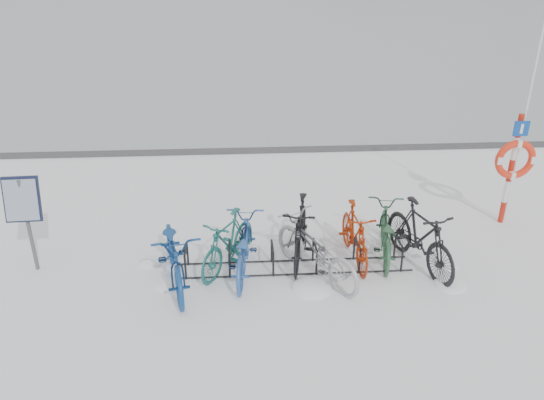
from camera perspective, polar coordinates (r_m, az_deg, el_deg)
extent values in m
plane|color=white|center=(9.13, 2.32, -7.34)|extent=(900.00, 900.00, 0.00)
cube|color=#3F3F42|center=(14.43, -0.06, 5.38)|extent=(400.00, 0.25, 0.10)
cylinder|color=black|center=(8.83, -9.30, -7.20)|extent=(0.04, 0.04, 0.44)
cylinder|color=black|center=(9.21, -9.07, -5.75)|extent=(0.04, 0.04, 0.44)
cylinder|color=black|center=(8.91, -9.28, -5.25)|extent=(0.04, 0.44, 0.04)
cylinder|color=black|center=(8.78, -4.59, -7.11)|extent=(0.04, 0.04, 0.44)
cylinder|color=black|center=(9.16, -4.56, -5.66)|extent=(0.04, 0.04, 0.44)
cylinder|color=black|center=(8.86, -4.62, -5.15)|extent=(0.04, 0.44, 0.04)
cylinder|color=black|center=(8.80, 0.14, -6.97)|extent=(0.04, 0.04, 0.44)
cylinder|color=black|center=(9.17, -0.04, -5.53)|extent=(0.04, 0.04, 0.44)
cylinder|color=black|center=(8.87, 0.05, -5.02)|extent=(0.04, 0.44, 0.04)
cylinder|color=black|center=(8.87, 4.82, -6.79)|extent=(0.04, 0.04, 0.44)
cylinder|color=black|center=(9.24, 4.44, -5.36)|extent=(0.04, 0.04, 0.44)
cylinder|color=black|center=(8.94, 4.67, -4.85)|extent=(0.04, 0.44, 0.04)
cylinder|color=black|center=(8.99, 9.39, -6.57)|extent=(0.04, 0.04, 0.44)
cylinder|color=black|center=(9.36, 8.82, -5.17)|extent=(0.04, 0.04, 0.44)
cylinder|color=black|center=(9.07, 9.19, -4.66)|extent=(0.04, 0.44, 0.04)
cylinder|color=black|center=(9.18, 13.81, -6.31)|extent=(0.04, 0.04, 0.44)
cylinder|color=black|center=(9.54, 13.07, -4.96)|extent=(0.04, 0.04, 0.44)
cylinder|color=black|center=(9.25, 13.56, -4.45)|extent=(0.04, 0.44, 0.04)
cylinder|color=black|center=(8.93, 2.47, -7.98)|extent=(4.00, 0.03, 0.03)
cylinder|color=black|center=(9.30, 2.18, -6.51)|extent=(4.00, 0.03, 0.03)
cylinder|color=#595B5E|center=(9.57, -24.71, -2.57)|extent=(0.06, 0.06, 1.64)
cube|color=black|center=(9.35, -25.31, 0.08)|extent=(0.57, 0.23, 0.74)
cube|color=#8C99AD|center=(9.31, -25.39, -0.03)|extent=(0.52, 0.17, 0.66)
cylinder|color=#B21D0E|center=(11.48, 23.51, -1.17)|extent=(0.10, 0.10, 0.44)
cylinder|color=silver|center=(11.31, 23.88, 0.85)|extent=(0.10, 0.10, 0.44)
cylinder|color=#B21D0E|center=(11.16, 24.27, 2.93)|extent=(0.10, 0.10, 0.44)
cylinder|color=silver|center=(11.01, 24.67, 5.07)|extent=(0.10, 0.10, 0.44)
cylinder|color=#B21D0E|center=(10.89, 25.08, 7.25)|extent=(0.10, 0.10, 0.44)
torus|color=red|center=(11.00, 24.70, 3.97)|extent=(0.78, 0.13, 0.78)
cube|color=#0E3F9B|center=(10.83, 25.24, 6.97)|extent=(0.28, 0.03, 0.28)
cylinder|color=silver|center=(10.97, 25.45, 7.42)|extent=(0.04, 0.04, 4.03)
imported|color=navy|center=(8.64, -10.46, -5.52)|extent=(1.15, 2.21, 1.10)
imported|color=#1B5D58|center=(8.95, -4.77, -4.35)|extent=(1.25, 1.69, 1.01)
imported|color=#2B56A1|center=(8.82, -3.16, -4.94)|extent=(0.84, 1.90, 0.96)
imported|color=black|center=(9.16, 3.08, -3.16)|extent=(0.90, 1.93, 1.12)
imported|color=#9FA0A7|center=(8.68, 4.69, -5.18)|extent=(1.67, 2.07, 1.05)
imported|color=#9C2607|center=(9.25, 8.90, -3.48)|extent=(0.55, 1.73, 1.03)
imported|color=#295537|center=(9.49, 12.11, -3.27)|extent=(0.98, 1.90, 0.95)
imported|color=black|center=(9.27, 15.66, -3.62)|extent=(1.07, 2.01, 1.17)
ellipsoid|color=white|center=(9.67, 18.26, -6.72)|extent=(0.40, 0.40, 0.14)
ellipsoid|color=white|center=(9.15, 18.58, -8.68)|extent=(0.52, 0.52, 0.18)
ellipsoid|color=white|center=(8.64, 4.27, -9.46)|extent=(0.67, 0.67, 0.23)
ellipsoid|color=white|center=(8.86, -11.04, -8.95)|extent=(0.50, 0.50, 0.18)
ellipsoid|color=white|center=(9.50, -12.94, -6.61)|extent=(0.42, 0.42, 0.15)
ellipsoid|color=white|center=(9.71, -2.89, -5.21)|extent=(0.46, 0.46, 0.16)
ellipsoid|color=white|center=(9.91, 10.14, -4.93)|extent=(0.53, 0.53, 0.18)
ellipsoid|color=white|center=(9.79, 3.64, -4.96)|extent=(0.40, 0.40, 0.14)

